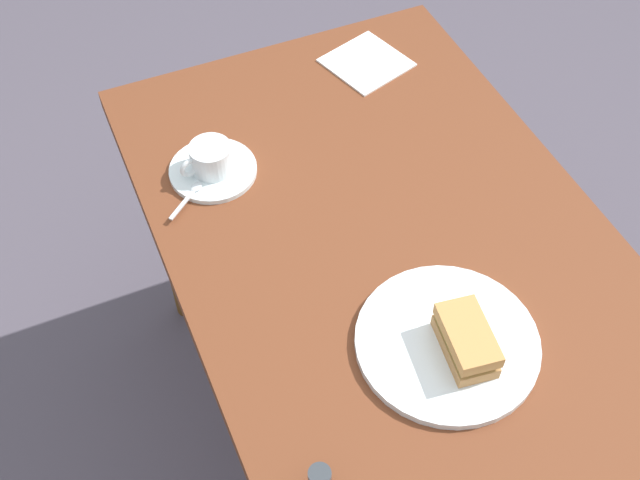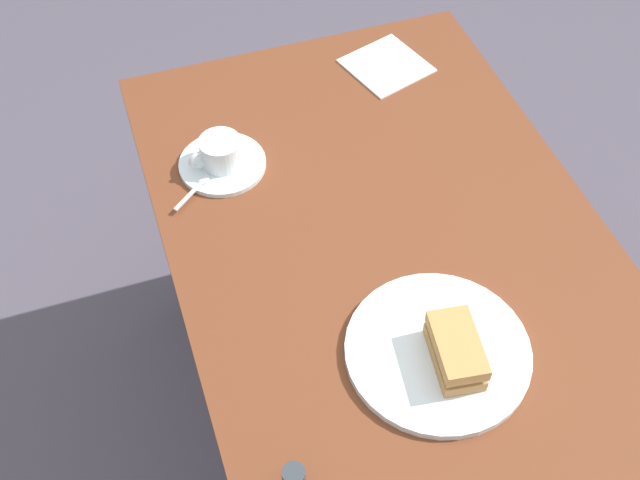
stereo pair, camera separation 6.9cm
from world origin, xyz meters
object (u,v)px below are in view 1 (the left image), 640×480
object	(u,v)px
sandwich_plate	(447,342)
spoon	(191,194)
dining_table	(393,281)
coffee_cup	(210,158)
sandwich_front	(466,341)
coffee_saucer	(213,170)
napkin	(366,63)

from	to	relation	value
sandwich_plate	spoon	world-z (taller)	spoon
sandwich_plate	spoon	size ratio (longest dim) A/B	3.45
dining_table	coffee_cup	distance (m)	0.40
dining_table	coffee_cup	size ratio (longest dim) A/B	11.85
sandwich_front	coffee_cup	distance (m)	0.57
coffee_saucer	coffee_cup	world-z (taller)	coffee_cup
sandwich_front	coffee_saucer	size ratio (longest dim) A/B	0.78
sandwich_plate	coffee_saucer	xyz separation A→B (m)	(0.50, 0.21, -0.00)
dining_table	sandwich_plate	size ratio (longest dim) A/B	4.19
sandwich_plate	coffee_saucer	bearing A→B (deg)	23.39
sandwich_front	spoon	bearing A→B (deg)	30.88
sandwich_front	spoon	xyz separation A→B (m)	(0.48, 0.28, -0.03)
spoon	napkin	bearing A→B (deg)	-64.40
coffee_cup	dining_table	bearing A→B (deg)	-142.30
sandwich_front	dining_table	bearing A→B (deg)	-0.30
coffee_saucer	dining_table	bearing A→B (deg)	-142.53
coffee_cup	coffee_saucer	bearing A→B (deg)	-78.81
coffee_cup	napkin	distance (m)	0.43
coffee_saucer	napkin	distance (m)	0.43
dining_table	spoon	xyz separation A→B (m)	(0.25, 0.29, 0.10)
coffee_saucer	coffee_cup	distance (m)	0.03
dining_table	sandwich_plate	bearing A→B (deg)	175.99
dining_table	sandwich_plate	distance (m)	0.22
coffee_saucer	spoon	bearing A→B (deg)	129.53
dining_table	coffee_cup	xyz separation A→B (m)	(0.30, 0.23, 0.13)
sandwich_plate	sandwich_front	bearing A→B (deg)	-153.68
spoon	napkin	xyz separation A→B (m)	(0.22, -0.45, -0.01)
dining_table	sandwich_front	distance (m)	0.26
dining_table	sandwich_plate	world-z (taller)	sandwich_plate
sandwich_front	coffee_saucer	xyz separation A→B (m)	(0.52, 0.23, -0.04)
coffee_saucer	napkin	world-z (taller)	coffee_saucer
sandwich_front	coffee_saucer	bearing A→B (deg)	23.54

